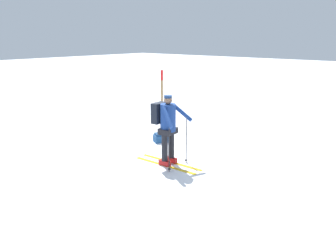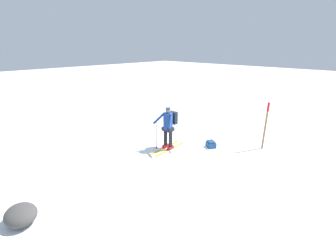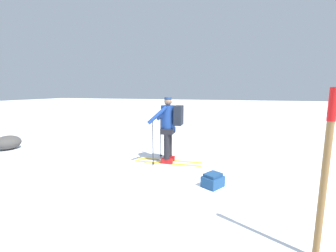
% 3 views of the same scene
% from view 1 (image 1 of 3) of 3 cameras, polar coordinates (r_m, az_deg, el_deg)
% --- Properties ---
extents(ground_plane, '(80.00, 80.00, 0.00)m').
position_cam_1_polar(ground_plane, '(8.90, -1.34, -4.63)').
color(ground_plane, white).
extents(skier, '(0.92, 1.80, 1.71)m').
position_cam_1_polar(skier, '(7.83, -0.22, 0.36)').
color(skier, gold).
rests_on(skier, ground_plane).
extents(dropped_backpack, '(0.49, 0.46, 0.27)m').
position_cam_1_polar(dropped_backpack, '(9.75, -1.32, -2.05)').
color(dropped_backpack, navy).
rests_on(dropped_backpack, ground_plane).
extents(trail_marker, '(0.08, 0.08, 1.92)m').
position_cam_1_polar(trail_marker, '(11.54, -1.06, 5.71)').
color(trail_marker, olive).
rests_on(trail_marker, ground_plane).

